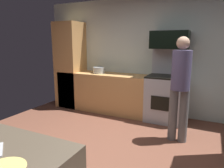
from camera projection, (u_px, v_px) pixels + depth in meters
ground_plane at (98, 162)px, 2.88m from camera, size 5.20×4.80×0.02m
wall_back at (148, 57)px, 4.67m from camera, size 5.20×0.12×2.60m
lower_cabinet_run at (106, 92)px, 4.91m from camera, size 2.40×0.60×0.90m
cabinet_column at (71, 65)px, 5.22m from camera, size 0.60×0.60×2.10m
oven_range at (166, 96)px, 4.29m from camera, size 0.76×0.65×1.49m
microwave at (170, 40)px, 4.13m from camera, size 0.74×0.38×0.35m
person_cook at (180, 84)px, 3.29m from camera, size 0.31×0.30×1.71m
knife_paring at (1, 149)px, 1.42m from camera, size 0.18×0.15×0.01m
stock_pot at (99, 70)px, 4.88m from camera, size 0.28×0.28×0.14m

